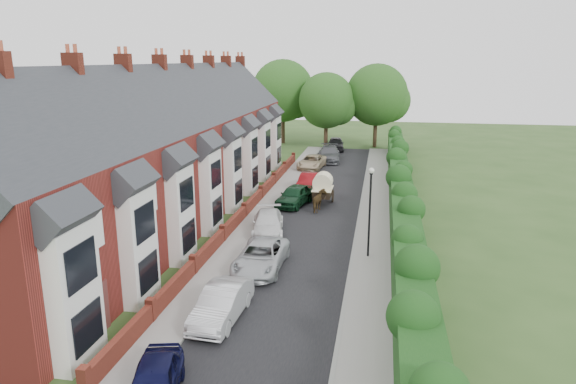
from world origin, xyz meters
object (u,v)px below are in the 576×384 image
at_px(horse, 319,201).
at_px(car_silver_a, 222,304).
at_px(car_green, 295,195).
at_px(car_red, 310,183).
at_px(car_navy, 154,383).
at_px(horse_cart, 323,186).
at_px(car_white, 268,223).
at_px(car_black, 336,144).
at_px(car_beige, 312,162).
at_px(lamppost, 370,201).
at_px(car_silver_b, 261,256).
at_px(car_grey, 329,154).

bearing_deg(horse, car_silver_a, 86.72).
distance_m(car_green, car_red, 4.43).
height_order(car_silver_a, car_green, car_green).
height_order(car_navy, horse_cart, horse_cart).
relative_size(car_silver_a, horse_cart, 1.30).
relative_size(car_white, car_black, 1.02).
xyz_separation_m(car_beige, car_black, (1.40, 11.20, 0.11)).
height_order(car_navy, car_red, car_red).
relative_size(lamppost, car_silver_b, 1.02).
relative_size(car_red, car_black, 0.98).
bearing_deg(car_silver_a, car_black, 91.84).
height_order(lamppost, car_silver_a, lamppost).
distance_m(car_silver_a, car_white, 11.21).
distance_m(car_navy, car_green, 23.61).
distance_m(car_navy, horse_cart, 24.46).
xyz_separation_m(car_silver_b, car_black, (0.53, 37.20, 0.09)).
bearing_deg(car_beige, horse, -74.20).
xyz_separation_m(car_navy, horse, (2.61, 22.31, 0.10)).
height_order(car_beige, horse_cart, horse_cart).
bearing_deg(lamppost, horse_cart, 109.83).
xyz_separation_m(car_red, car_grey, (0.23, 13.46, 0.05)).
distance_m(car_silver_a, car_beige, 31.60).
bearing_deg(car_navy, horse_cart, 70.15).
relative_size(car_silver_b, car_grey, 0.92).
xyz_separation_m(car_silver_a, car_black, (0.91, 42.80, 0.06)).
bearing_deg(car_grey, car_black, 84.06).
xyz_separation_m(car_navy, car_white, (0.00, 16.80, 0.01)).
bearing_deg(car_grey, car_red, -96.18).
bearing_deg(car_navy, car_black, 74.62).
relative_size(car_silver_b, car_black, 1.09).
height_order(car_silver_a, horse, horse).
xyz_separation_m(car_red, horse_cart, (1.53, -3.69, 0.65)).
xyz_separation_m(lamppost, car_red, (-5.32, 14.20, -2.54)).
xyz_separation_m(car_silver_a, car_grey, (0.82, 35.86, 0.07)).
height_order(car_silver_b, car_beige, car_silver_b).
bearing_deg(car_white, horse, 54.10).
bearing_deg(car_black, car_silver_b, -96.28).
relative_size(car_white, horse, 2.56).
relative_size(car_navy, car_green, 0.88).
bearing_deg(car_silver_b, horse, 81.27).
bearing_deg(car_navy, car_red, 74.07).
bearing_deg(car_white, lamppost, -35.70).
height_order(lamppost, horse, lamppost).
relative_size(car_white, car_grey, 0.85).
xyz_separation_m(car_grey, horse, (1.30, -19.14, -0.02)).
xyz_separation_m(car_silver_a, car_white, (-0.49, 11.20, -0.04)).
bearing_deg(horse_cart, car_grey, 94.33).
relative_size(lamppost, car_black, 1.11).
relative_size(car_green, car_grey, 0.82).
xyz_separation_m(car_silver_b, car_white, (-0.87, 5.60, -0.02)).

